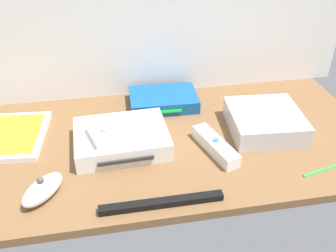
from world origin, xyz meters
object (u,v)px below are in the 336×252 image
remote_classic_pad (122,129)px  sensor_bar (162,203)px  network_router (163,100)px  stylus_pen (321,170)px  game_console (122,139)px  remote_nunchuk (43,189)px  mini_computer (264,120)px  game_case (16,136)px  remote_wand (215,146)px

remote_classic_pad → sensor_bar: remote_classic_pad is taller
network_router → stylus_pen: (28.53, -32.85, -1.35)cm
game_console → remote_classic_pad: size_ratio=1.35×
sensor_bar → stylus_pen: (35.03, 3.90, -0.35)cm
remote_nunchuk → mini_computer: bearing=54.5°
game_case → stylus_pen: (65.84, -23.77, -0.41)cm
mini_computer → remote_classic_pad: 34.86cm
game_console → stylus_pen: (41.07, -16.22, -1.85)cm
game_console → remote_wand: size_ratio=1.42×
game_case → remote_classic_pad: 26.84cm
network_router → game_case: bearing=-164.5°
remote_wand → stylus_pen: remote_wand is taller
game_console → remote_wand: bearing=-17.4°
network_router → stylus_pen: network_router is taller
game_case → sensor_bar: game_case is taller
game_console → network_router: 20.83cm
game_console → remote_nunchuk: (-16.28, -13.83, -0.16)cm
remote_nunchuk → stylus_pen: bearing=36.1°
remote_wand → network_router: bearing=93.7°
game_case → remote_nunchuk: size_ratio=1.91×
remote_wand → remote_nunchuk: (-37.04, -8.24, 0.53)cm
game_case → network_router: bearing=18.8°
remote_wand → remote_classic_pad: bearing=150.1°
game_case → sensor_bar: (30.81, -27.67, -0.06)cm
game_console → remote_wand: (20.76, -5.58, -0.69)cm
remote_nunchuk → stylus_pen: (57.36, -2.40, -1.69)cm
game_case → stylus_pen: 70.00cm
mini_computer → remote_classic_pad: bearing=-177.2°
stylus_pen → game_console: bearing=158.4°
network_router → sensor_bar: 37.33cm
game_console → mini_computer: (35.04, 0.92, 0.44)cm
game_case → remote_nunchuk: 23.03cm
mini_computer → remote_wand: bearing=-155.5°
game_console → remote_classic_pad: (0.33, -0.77, 3.21)cm
mini_computer → remote_classic_pad: size_ratio=1.13×
game_console → remote_nunchuk: size_ratio=2.05×
remote_classic_pad → sensor_bar: bearing=-89.9°
game_console → network_router: (12.54, 16.63, -0.50)cm
game_case → remote_wand: 47.39cm
game_case → remote_nunchuk: remote_nunchuk is taller
network_router → remote_classic_pad: 21.58cm
mini_computer → network_router: (-22.49, 15.70, -0.94)cm
game_console → remote_wand: 21.51cm
remote_classic_pad → game_console: bearing=96.6°
network_router → remote_nunchuk: (-28.83, -30.46, 0.34)cm
game_console → mini_computer: mini_computer is taller
network_router → remote_nunchuk: 41.94cm
mini_computer → game_case: 60.20cm
remote_wand → mini_computer: bearing=7.9°
remote_wand → stylus_pen: 22.96cm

